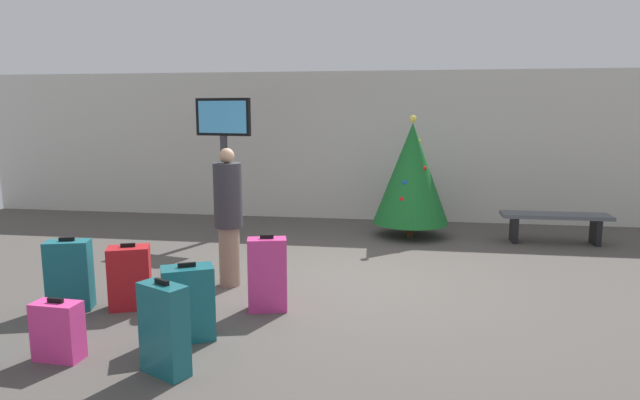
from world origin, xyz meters
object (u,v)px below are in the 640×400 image
object	(u,v)px
suitcase_5	(69,275)
suitcase_6	(267,274)
suitcase_4	(164,329)
traveller_0	(228,214)
suitcase_2	(130,277)
waiting_bench	(555,221)
holiday_tree	(412,173)
suitcase_3	(188,303)
suitcase_1	(58,331)
flight_info_kiosk	(224,139)

from	to	relation	value
suitcase_5	suitcase_6	size ratio (longest dim) A/B	0.96
suitcase_4	traveller_0	bearing A→B (deg)	94.94
traveller_0	suitcase_2	world-z (taller)	traveller_0
suitcase_4	waiting_bench	bearing A→B (deg)	49.90
waiting_bench	suitcase_5	xyz separation A→B (m)	(-5.91, -3.87, 0.01)
holiday_tree	suitcase_2	world-z (taller)	holiday_tree
suitcase_3	suitcase_5	distance (m)	1.65
suitcase_1	suitcase_6	world-z (taller)	suitcase_6
suitcase_3	suitcase_2	bearing A→B (deg)	144.04
traveller_0	suitcase_2	bearing A→B (deg)	-131.91
suitcase_1	suitcase_5	size ratio (longest dim) A/B	0.69
waiting_bench	suitcase_5	distance (m)	7.06
waiting_bench	suitcase_2	bearing A→B (deg)	-144.78
suitcase_1	suitcase_3	world-z (taller)	suitcase_3
suitcase_1	suitcase_4	size ratio (longest dim) A/B	0.69
flight_info_kiosk	suitcase_5	size ratio (longest dim) A/B	2.94
holiday_tree	waiting_bench	size ratio (longest dim) A/B	1.22
waiting_bench	suitcase_2	size ratio (longest dim) A/B	2.33
suitcase_1	suitcase_5	xyz separation A→B (m)	(-0.62, 1.12, 0.12)
suitcase_5	holiday_tree	bearing A→B (deg)	47.81
traveller_0	suitcase_1	bearing A→B (deg)	-110.68
suitcase_5	suitcase_2	bearing A→B (deg)	11.95
suitcase_1	waiting_bench	bearing A→B (deg)	43.27
waiting_bench	suitcase_1	bearing A→B (deg)	-136.73
flight_info_kiosk	waiting_bench	world-z (taller)	flight_info_kiosk
suitcase_2	suitcase_6	size ratio (longest dim) A/B	0.87
suitcase_4	suitcase_6	world-z (taller)	suitcase_6
holiday_tree	suitcase_3	bearing A→B (deg)	-114.53
suitcase_3	suitcase_4	distance (m)	0.68
holiday_tree	traveller_0	bearing A→B (deg)	-126.57
flight_info_kiosk	suitcase_1	size ratio (longest dim) A/B	4.23
suitcase_5	suitcase_6	distance (m)	2.11
traveller_0	suitcase_5	size ratio (longest dim) A/B	2.12
holiday_tree	suitcase_5	world-z (taller)	holiday_tree
suitcase_2	traveller_0	bearing A→B (deg)	48.09
suitcase_1	suitcase_5	distance (m)	1.28
holiday_tree	suitcase_2	size ratio (longest dim) A/B	2.85
traveller_0	suitcase_5	world-z (taller)	traveller_0
flight_info_kiosk	suitcase_6	size ratio (longest dim) A/B	2.81
flight_info_kiosk	suitcase_6	distance (m)	3.79
suitcase_3	suitcase_4	bearing A→B (deg)	-83.82
flight_info_kiosk	suitcase_5	world-z (taller)	flight_info_kiosk
holiday_tree	traveller_0	xyz separation A→B (m)	(-2.20, -2.97, -0.19)
holiday_tree	traveller_0	world-z (taller)	holiday_tree
flight_info_kiosk	traveller_0	world-z (taller)	flight_info_kiosk
holiday_tree	suitcase_5	distance (m)	5.45
suitcase_2	suitcase_5	bearing A→B (deg)	-168.05
suitcase_4	holiday_tree	bearing A→B (deg)	69.01
flight_info_kiosk	holiday_tree	bearing A→B (deg)	8.91
suitcase_6	suitcase_2	bearing A→B (deg)	-173.95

